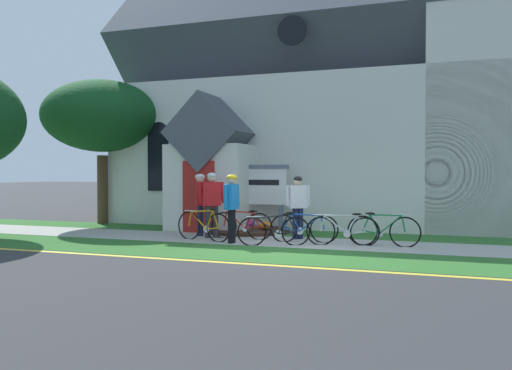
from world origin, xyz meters
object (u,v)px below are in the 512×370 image
Objects in this scene: bicycle_orange at (383,230)px; cyclist_in_blue_jersey at (212,199)px; bicycle_black at (304,228)px; cyclist_in_yellow_jersey at (298,202)px; bicycle_red at (343,230)px; bicycle_blue at (274,230)px; cyclist_in_red_jersey at (232,203)px; bicycle_yellow at (242,225)px; yard_deciduous_tree at (102,117)px; church_sign at (252,187)px; bicycle_silver at (204,226)px; roadside_conifer at (493,107)px; cyclist_in_white_jersey at (200,199)px.

cyclist_in_blue_jersey reaches higher than bicycle_orange.
bicycle_orange is 0.99× the size of cyclist_in_blue_jersey.
bicycle_black is 0.88m from cyclist_in_yellow_jersey.
bicycle_red is 1.05× the size of bicycle_blue.
bicycle_black is 1.91m from cyclist_in_red_jersey.
bicycle_yellow is 0.35× the size of yard_deciduous_tree.
bicycle_orange is 1.05× the size of bicycle_blue.
church_sign reaches higher than cyclist_in_blue_jersey.
bicycle_silver reaches higher than bicycle_yellow.
bicycle_blue is 0.34× the size of yard_deciduous_tree.
cyclist_in_blue_jersey is 0.27× the size of roadside_conifer.
bicycle_yellow is 1.03m from bicycle_silver.
cyclist_in_yellow_jersey reaches higher than bicycle_orange.
bicycle_silver is at bearing -173.71° from bicycle_orange.
cyclist_in_red_jersey is at bearing -15.85° from bicycle_silver.
cyclist_in_red_jersey reaches higher than bicycle_red.
bicycle_orange reaches higher than bicycle_red.
bicycle_blue is (-2.49, -0.76, -0.01)m from bicycle_orange.
roadside_conifer is (3.94, 7.38, 3.68)m from bicycle_red.
cyclist_in_blue_jersey is (-2.54, 0.05, 0.67)m from bicycle_black.
roadside_conifer is (5.27, 6.61, 3.08)m from cyclist_in_yellow_jersey.
bicycle_black is at bearing -6.85° from cyclist_in_white_jersey.
cyclist_in_white_jersey is 5.83m from yard_deciduous_tree.
roadside_conifer is at bearing 55.29° from bicycle_blue.
cyclist_in_red_jersey is (-1.34, -1.32, 0.04)m from cyclist_in_yellow_jersey.
church_sign reaches higher than bicycle_black.
cyclist_in_red_jersey is at bearing -155.08° from bicycle_black.
cyclist_in_red_jersey reaches higher than bicycle_silver.
cyclist_in_yellow_jersey is (0.24, 1.34, 0.60)m from bicycle_blue.
bicycle_blue is 0.96× the size of cyclist_in_white_jersey.
church_sign is 1.31× the size of bicycle_red.
bicycle_orange is (3.66, -0.13, 0.01)m from bicycle_yellow.
bicycle_red is 0.99× the size of cyclist_in_blue_jersey.
church_sign is at bearing 101.85° from bicycle_yellow.
yard_deciduous_tree reaches higher than bicycle_blue.
cyclist_in_blue_jersey is (-2.01, 0.83, 0.68)m from bicycle_blue.
cyclist_in_yellow_jersey is (2.73, 0.20, -0.04)m from cyclist_in_white_jersey.
bicycle_silver is at bearing -175.28° from bicycle_red.
bicycle_orange is at bearing -2.08° from bicycle_yellow.
bicycle_blue is at bearing -160.30° from bicycle_red.
bicycle_blue is at bearing -24.51° from yard_deciduous_tree.
cyclist_in_blue_jersey is at bearing 92.03° from bicycle_silver.
cyclist_in_blue_jersey is (-0.84, -0.07, 0.67)m from bicycle_yellow.
yard_deciduous_tree reaches higher than church_sign.
roadside_conifer is at bearing 35.64° from church_sign.
bicycle_orange is 0.27× the size of roadside_conifer.
church_sign is at bearing 143.80° from bicycle_red.
roadside_conifer is (4.97, 7.17, 3.68)m from bicycle_black.
bicycle_black is 1.00× the size of cyclist_in_white_jersey.
roadside_conifer reaches higher than cyclist_in_yellow_jersey.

